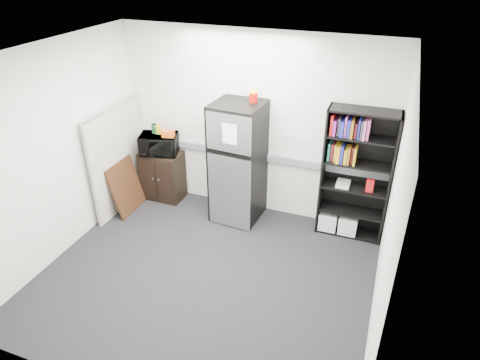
{
  "coord_description": "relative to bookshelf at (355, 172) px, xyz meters",
  "views": [
    {
      "loc": [
        1.83,
        -3.69,
        3.66
      ],
      "look_at": [
        0.12,
        0.9,
        0.93
      ],
      "focal_mm": 32.0,
      "sensor_mm": 36.0,
      "label": 1
    }
  ],
  "objects": [
    {
      "name": "coffee_can",
      "position": [
        -1.44,
        -0.02,
        0.89
      ],
      "size": [
        0.12,
        0.12,
        0.16
      ],
      "color": "#AF0B08",
      "rests_on": "refrigerator"
    },
    {
      "name": "ceiling",
      "position": [
        -1.51,
        -1.57,
        1.73
      ],
      "size": [
        4.0,
        3.5,
        0.02
      ],
      "primitive_type": "cube",
      "color": "white",
      "rests_on": "wall_back"
    },
    {
      "name": "wall_left",
      "position": [
        -3.51,
        -1.57,
        0.38
      ],
      "size": [
        0.02,
        3.5,
        2.7
      ],
      "primitive_type": "cube",
      "color": "silver",
      "rests_on": "floor"
    },
    {
      "name": "floor",
      "position": [
        -1.51,
        -1.57,
        -0.97
      ],
      "size": [
        4.0,
        4.0,
        0.0
      ],
      "primitive_type": "plane",
      "color": "black",
      "rests_on": "ground"
    },
    {
      "name": "refrigerator",
      "position": [
        -1.62,
        -0.15,
        -0.08
      ],
      "size": [
        0.72,
        0.75,
        1.78
      ],
      "rotation": [
        0.0,
        0.0,
        -0.08
      ],
      "color": "black",
      "rests_on": "floor"
    },
    {
      "name": "electrical_raceway",
      "position": [
        -1.51,
        0.15,
        -0.07
      ],
      "size": [
        3.92,
        0.05,
        0.1
      ],
      "primitive_type": "cube",
      "color": "gray",
      "rests_on": "wall_back"
    },
    {
      "name": "microwave",
      "position": [
        -2.93,
        -0.08,
        -0.02
      ],
      "size": [
        0.65,
        0.53,
        0.31
      ],
      "primitive_type": "imported",
      "rotation": [
        0.0,
        0.0,
        0.3
      ],
      "color": "black",
      "rests_on": "cabinet"
    },
    {
      "name": "wall_note",
      "position": [
        -1.86,
        0.18,
        0.58
      ],
      "size": [
        0.14,
        0.0,
        0.1
      ],
      "primitive_type": "cube",
      "color": "white",
      "rests_on": "wall_back"
    },
    {
      "name": "snack_box_c",
      "position": [
        -2.94,
        -0.05,
        0.21
      ],
      "size": [
        0.07,
        0.05,
        0.14
      ],
      "primitive_type": "cube",
      "rotation": [
        0.0,
        0.0,
        0.01
      ],
      "color": "gold",
      "rests_on": "microwave"
    },
    {
      "name": "bookshelf",
      "position": [
        0.0,
        0.0,
        0.0
      ],
      "size": [
        0.9,
        0.34,
        1.85
      ],
      "color": "black",
      "rests_on": "floor"
    },
    {
      "name": "framed_poster",
      "position": [
        -3.28,
        -0.58,
        -0.57
      ],
      "size": [
        0.23,
        0.63,
        0.8
      ],
      "rotation": [
        0.0,
        -0.24,
        0.0
      ],
      "color": "#301D0D",
      "rests_on": "floor"
    },
    {
      "name": "cubicle_partition",
      "position": [
        -3.41,
        -0.49,
        -0.16
      ],
      "size": [
        0.06,
        1.3,
        1.62
      ],
      "color": "#ABA698",
      "rests_on": "floor"
    },
    {
      "name": "wall_back",
      "position": [
        -1.51,
        0.18,
        0.38
      ],
      "size": [
        4.0,
        0.02,
        2.7
      ],
      "primitive_type": "cube",
      "color": "silver",
      "rests_on": "floor"
    },
    {
      "name": "snack_box_a",
      "position": [
        -3.01,
        -0.05,
        0.21
      ],
      "size": [
        0.08,
        0.07,
        0.15
      ],
      "primitive_type": "cube",
      "rotation": [
        0.0,
        0.0,
        -0.31
      ],
      "color": "#18552D",
      "rests_on": "microwave"
    },
    {
      "name": "snack_box_b",
      "position": [
        -3.01,
        -0.05,
        0.21
      ],
      "size": [
        0.08,
        0.06,
        0.15
      ],
      "primitive_type": "cube",
      "rotation": [
        0.0,
        0.0,
        -0.16
      ],
      "color": "#0D3A1B",
      "rests_on": "microwave"
    },
    {
      "name": "wall_right",
      "position": [
        0.49,
        -1.57,
        0.38
      ],
      "size": [
        0.02,
        3.5,
        2.7
      ],
      "primitive_type": "cube",
      "color": "silver",
      "rests_on": "floor"
    },
    {
      "name": "cabinet",
      "position": [
        -2.93,
        -0.07,
        -0.57
      ],
      "size": [
        0.64,
        0.43,
        0.8
      ],
      "color": "black",
      "rests_on": "floor"
    },
    {
      "name": "snack_bag",
      "position": [
        -2.75,
        -0.1,
        0.19
      ],
      "size": [
        0.2,
        0.14,
        0.1
      ],
      "primitive_type": "cube",
      "rotation": [
        0.0,
        0.0,
        0.22
      ],
      "color": "#D34E15",
      "rests_on": "microwave"
    }
  ]
}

